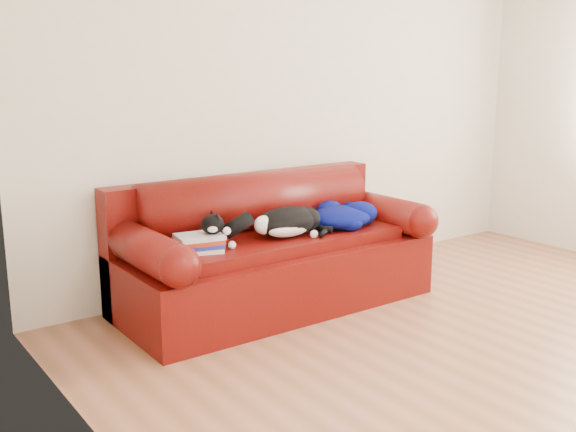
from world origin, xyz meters
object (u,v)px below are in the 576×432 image
at_px(sofa_base, 276,271).
at_px(book_stack, 198,243).
at_px(blanket, 341,216).
at_px(cat, 287,223).

distance_m(sofa_base, book_stack, 0.71).
bearing_deg(book_stack, blanket, -0.07).
height_order(sofa_base, book_stack, book_stack).
bearing_deg(sofa_base, blanket, -10.29).
distance_m(cat, blanket, 0.48).
bearing_deg(blanket, cat, -176.47).
distance_m(sofa_base, cat, 0.38).
relative_size(book_stack, cat, 0.53).
bearing_deg(cat, book_stack, -175.24).
relative_size(sofa_base, book_stack, 5.95).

